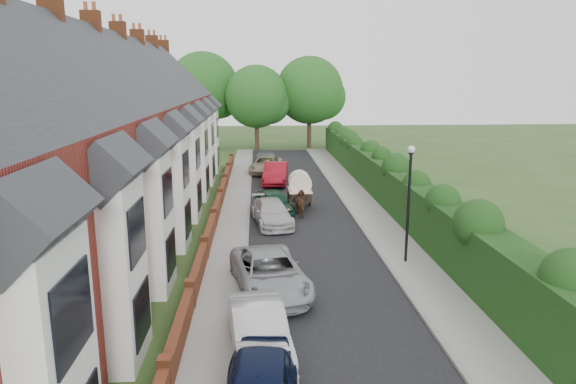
# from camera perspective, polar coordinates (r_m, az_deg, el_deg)

# --- Properties ---
(ground) EXTENTS (140.00, 140.00, 0.00)m
(ground) POSITION_cam_1_polar(r_m,az_deg,el_deg) (18.75, 6.13, -12.43)
(ground) COLOR #2D4C1E
(ground) RESTS_ON ground
(road) EXTENTS (6.00, 58.00, 0.02)m
(road) POSITION_cam_1_polar(r_m,az_deg,el_deg) (28.95, 1.58, -3.24)
(road) COLOR black
(road) RESTS_ON ground
(pavement_hedge_side) EXTENTS (2.20, 58.00, 0.12)m
(pavement_hedge_side) POSITION_cam_1_polar(r_m,az_deg,el_deg) (29.57, 9.53, -2.97)
(pavement_hedge_side) COLOR gray
(pavement_hedge_side) RESTS_ON ground
(pavement_house_side) EXTENTS (1.70, 58.00, 0.12)m
(pavement_house_side) POSITION_cam_1_polar(r_m,az_deg,el_deg) (28.86, -6.07, -3.25)
(pavement_house_side) COLOR gray
(pavement_house_side) RESTS_ON ground
(kerb_hedge_side) EXTENTS (0.18, 58.00, 0.13)m
(kerb_hedge_side) POSITION_cam_1_polar(r_m,az_deg,el_deg) (29.35, 7.53, -3.01)
(kerb_hedge_side) COLOR gray
(kerb_hedge_side) RESTS_ON ground
(kerb_house_side) EXTENTS (0.18, 58.00, 0.13)m
(kerb_house_side) POSITION_cam_1_polar(r_m,az_deg,el_deg) (28.83, -4.48, -3.23)
(kerb_house_side) COLOR gray
(kerb_house_side) RESTS_ON ground
(hedge) EXTENTS (2.10, 58.00, 2.85)m
(hedge) POSITION_cam_1_polar(r_m,az_deg,el_deg) (29.65, 13.03, -0.01)
(hedge) COLOR #113712
(hedge) RESTS_ON ground
(terrace_row) EXTENTS (9.05, 40.50, 11.50)m
(terrace_row) POSITION_cam_1_polar(r_m,az_deg,el_deg) (28.08, -19.83, 4.82)
(terrace_row) COLOR maroon
(terrace_row) RESTS_ON ground
(garden_wall_row) EXTENTS (0.35, 40.35, 1.10)m
(garden_wall_row) POSITION_cam_1_polar(r_m,az_deg,el_deg) (27.86, -8.24, -3.04)
(garden_wall_row) COLOR brown
(garden_wall_row) RESTS_ON ground
(lamppost) EXTENTS (0.32, 0.32, 5.16)m
(lamppost) POSITION_cam_1_polar(r_m,az_deg,el_deg) (22.18, 13.32, 0.25)
(lamppost) COLOR black
(lamppost) RESTS_ON ground
(tree_far_left) EXTENTS (7.14, 6.80, 9.29)m
(tree_far_left) POSITION_cam_1_polar(r_m,az_deg,el_deg) (56.86, -3.17, 10.36)
(tree_far_left) COLOR #332316
(tree_far_left) RESTS_ON ground
(tree_far_right) EXTENTS (7.98, 7.60, 10.31)m
(tree_far_right) POSITION_cam_1_polar(r_m,az_deg,el_deg) (59.18, 2.78, 11.04)
(tree_far_right) COLOR #332316
(tree_far_right) RESTS_ON ground
(tree_far_back) EXTENTS (8.40, 8.00, 10.82)m
(tree_far_back) POSITION_cam_1_polar(r_m,az_deg,el_deg) (60.09, -8.98, 11.21)
(tree_far_back) COLOR #332316
(tree_far_back) RESTS_ON ground
(car_silver_a) EXTENTS (2.08, 4.55, 1.45)m
(car_silver_a) POSITION_cam_1_polar(r_m,az_deg,el_deg) (15.46, -3.29, -15.12)
(car_silver_a) COLOR #BCBCC2
(car_silver_a) RESTS_ON ground
(car_silver_b) EXTENTS (3.37, 5.68, 1.48)m
(car_silver_b) POSITION_cam_1_polar(r_m,az_deg,el_deg) (19.51, -2.04, -8.97)
(car_silver_b) COLOR #A0A1A7
(car_silver_b) RESTS_ON ground
(car_white) EXTENTS (2.51, 4.81, 1.33)m
(car_white) POSITION_cam_1_polar(r_m,az_deg,el_deg) (28.17, -1.82, -2.31)
(car_white) COLOR #B9B9B9
(car_white) RESTS_ON ground
(car_green) EXTENTS (2.55, 4.44, 1.42)m
(car_green) POSITION_cam_1_polar(r_m,az_deg,el_deg) (30.22, -1.60, -1.18)
(car_green) COLOR #0F3520
(car_green) RESTS_ON ground
(car_red) EXTENTS (2.18, 5.03, 1.61)m
(car_red) POSITION_cam_1_polar(r_m,az_deg,el_deg) (39.02, -1.38, 2.11)
(car_red) COLOR maroon
(car_red) RESTS_ON ground
(car_beige) EXTENTS (3.23, 5.34, 1.39)m
(car_beige) POSITION_cam_1_polar(r_m,az_deg,el_deg) (43.48, -2.43, 3.03)
(car_beige) COLOR #9C9070
(car_beige) RESTS_ON ground
(car_grey) EXTENTS (2.56, 4.62, 1.27)m
(car_grey) POSITION_cam_1_polar(r_m,az_deg,el_deg) (46.72, -2.31, 3.63)
(car_grey) COLOR #595A60
(car_grey) RESTS_ON ground
(horse) EXTENTS (1.04, 1.82, 1.45)m
(horse) POSITION_cam_1_polar(r_m,az_deg,el_deg) (29.83, 1.61, -1.34)
(horse) COLOR #502F1D
(horse) RESTS_ON ground
(horse_cart) EXTENTS (1.45, 3.22, 2.32)m
(horse_cart) POSITION_cam_1_polar(r_m,az_deg,el_deg) (31.50, 1.32, 0.53)
(horse_cart) COLOR black
(horse_cart) RESTS_ON ground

